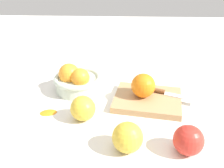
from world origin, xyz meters
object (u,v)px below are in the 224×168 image
(cutting_board, at_px, (148,100))
(knife, at_px, (168,93))
(orange_on_board, at_px, (143,86))
(apple_front_right, at_px, (188,140))
(apple_front_left, at_px, (83,108))
(bowl, at_px, (77,80))
(apple_front_right_2, at_px, (128,137))

(cutting_board, height_order, knife, knife)
(orange_on_board, height_order, knife, orange_on_board)
(knife, height_order, apple_front_right, apple_front_right)
(apple_front_left, bearing_deg, knife, 24.34)
(apple_front_right, bearing_deg, apple_front_left, 154.89)
(bowl, xyz_separation_m, orange_on_board, (0.22, -0.07, 0.02))
(orange_on_board, bearing_deg, cutting_board, -18.46)
(apple_front_right_2, distance_m, apple_front_left, 0.18)
(bowl, relative_size, apple_front_right_2, 2.15)
(orange_on_board, distance_m, apple_front_right, 0.25)
(bowl, bearing_deg, apple_front_right_2, -59.74)
(apple_front_right, height_order, apple_front_left, same)
(knife, relative_size, apple_front_right_2, 1.96)
(apple_front_right, distance_m, apple_front_right_2, 0.15)
(bowl, xyz_separation_m, apple_front_left, (0.05, -0.17, -0.00))
(apple_front_left, bearing_deg, apple_front_right_2, -44.55)
(apple_front_left, bearing_deg, bowl, 105.05)
(bowl, distance_m, cutting_board, 0.25)
(bowl, distance_m, apple_front_left, 0.18)
(knife, bearing_deg, apple_front_left, -155.66)
(bowl, bearing_deg, orange_on_board, -16.48)
(apple_front_right_2, relative_size, apple_front_left, 1.05)
(knife, height_order, apple_front_right_2, apple_front_right_2)
(cutting_board, distance_m, orange_on_board, 0.05)
(knife, distance_m, apple_front_left, 0.29)
(apple_front_right, bearing_deg, apple_front_right_2, 178.76)
(apple_front_right, xyz_separation_m, apple_front_right_2, (-0.15, 0.00, 0.00))
(apple_front_right_2, xyz_separation_m, apple_front_left, (-0.13, 0.12, -0.00))
(orange_on_board, distance_m, apple_front_left, 0.21)
(cutting_board, distance_m, apple_front_right, 0.24)
(bowl, relative_size, knife, 1.10)
(orange_on_board, height_order, apple_front_left, orange_on_board)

